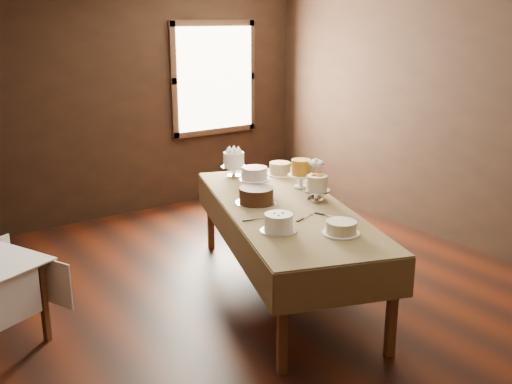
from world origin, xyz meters
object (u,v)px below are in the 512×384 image
(cake_flowers, at_px, (317,190))
(cake_server_b, at_px, (333,216))
(cake_server_d, at_px, (311,194))
(cake_chocolate, at_px, (256,196))
(cake_meringue, at_px, (234,165))
(cake_server_a, at_px, (308,216))
(cake_server_c, at_px, (272,196))
(display_table, at_px, (285,212))
(cake_caramel, at_px, (301,175))
(flower_vase, at_px, (315,189))
(cake_swirl, at_px, (279,223))
(cake_server_e, at_px, (262,219))
(cake_speckled, at_px, (280,169))
(cake_lattice, at_px, (254,180))
(cake_cream, at_px, (341,228))

(cake_flowers, relative_size, cake_server_b, 1.01)
(cake_server_d, bearing_deg, cake_chocolate, 129.97)
(cake_meringue, height_order, cake_server_a, cake_meringue)
(cake_server_c, bearing_deg, display_table, -161.29)
(cake_caramel, height_order, cake_server_b, cake_caramel)
(flower_vase, bearing_deg, cake_swirl, -146.88)
(display_table, bearing_deg, cake_meringue, 80.46)
(cake_meringue, distance_m, cake_server_e, 1.35)
(cake_speckled, distance_m, cake_server_a, 1.34)
(cake_speckled, bearing_deg, cake_flowers, -107.78)
(cake_flowers, bearing_deg, display_table, 171.06)
(display_table, xyz_separation_m, cake_server_b, (0.14, -0.46, 0.06))
(cake_server_c, height_order, flower_vase, flower_vase)
(cake_swirl, distance_m, cake_server_a, 0.44)
(flower_vase, bearing_deg, cake_lattice, 128.02)
(cake_caramel, height_order, cake_server_e, cake_caramel)
(flower_vase, bearing_deg, cake_flowers, -127.50)
(cake_speckled, xyz_separation_m, cake_cream, (-0.69, -1.64, -0.01))
(cake_meringue, bearing_deg, cake_server_d, -76.55)
(cake_swirl, bearing_deg, display_table, 47.70)
(cake_lattice, relative_size, cake_server_c, 1.25)
(cake_speckled, distance_m, cake_server_c, 0.77)
(cake_lattice, xyz_separation_m, cake_server_b, (0.08, -1.00, -0.10))
(cake_server_c, distance_m, cake_server_e, 0.64)
(cake_server_c, relative_size, flower_vase, 1.92)
(cake_meringue, bearing_deg, cake_flowers, -82.91)
(cake_caramel, bearing_deg, cake_server_d, -107.50)
(cake_server_a, xyz_separation_m, flower_vase, (0.44, 0.41, 0.06))
(display_table, height_order, cake_server_e, cake_server_e)
(display_table, xyz_separation_m, flower_vase, (0.42, 0.08, 0.12))
(cake_server_a, bearing_deg, cake_speckled, 43.36)
(cake_caramel, relative_size, cake_server_d, 1.19)
(flower_vase, bearing_deg, cake_cream, -119.89)
(cake_flowers, bearing_deg, cake_caramel, 68.91)
(cake_server_a, relative_size, flower_vase, 1.92)
(cake_swirl, distance_m, flower_vase, 1.01)
(cake_cream, bearing_deg, cake_server_c, 81.53)
(cake_meringue, xyz_separation_m, cake_server_a, (-0.20, -1.40, -0.12))
(cake_speckled, xyz_separation_m, cake_server_d, (-0.20, -0.72, -0.06))
(cake_server_b, height_order, flower_vase, flower_vase)
(cake_server_e, relative_size, flower_vase, 1.92)
(cake_server_a, height_order, flower_vase, flower_vase)
(flower_vase, bearing_deg, cake_server_c, 147.81)
(cake_swirl, xyz_separation_m, cake_server_e, (0.07, 0.30, -0.06))
(cake_speckled, distance_m, flower_vase, 0.80)
(cake_lattice, relative_size, cake_caramel, 1.05)
(cake_flowers, bearing_deg, cake_meringue, 97.09)
(cake_server_a, bearing_deg, cake_lattice, 65.83)
(display_table, bearing_deg, cake_server_d, 17.76)
(cake_meringue, relative_size, cake_lattice, 0.93)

